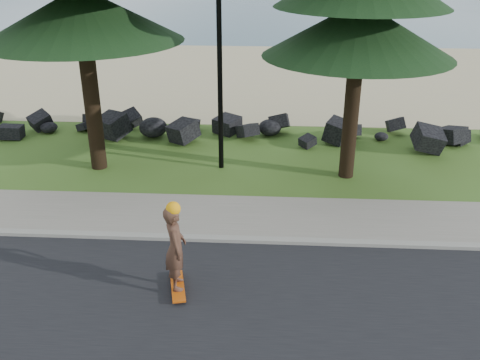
{
  "coord_description": "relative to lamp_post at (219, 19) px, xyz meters",
  "views": [
    {
      "loc": [
        1.37,
        -10.88,
        6.02
      ],
      "look_at": [
        0.73,
        0.0,
        1.06
      ],
      "focal_mm": 40.0,
      "sensor_mm": 36.0,
      "label": 1
    }
  ],
  "objects": [
    {
      "name": "beach_sand",
      "position": [
        0.0,
        11.3,
        -4.13
      ],
      "size": [
        160.0,
        15.0,
        0.01
      ],
      "primitive_type": "cube",
      "color": "#C5B583",
      "rests_on": "ground"
    },
    {
      "name": "sidewalk",
      "position": [
        0.0,
        -3.0,
        -4.09
      ],
      "size": [
        160.0,
        2.0,
        0.08
      ],
      "primitive_type": "cube",
      "color": "slate",
      "rests_on": "ground"
    },
    {
      "name": "skateboarder",
      "position": [
        -0.28,
        -5.92,
        -3.21
      ],
      "size": [
        0.52,
        1.01,
        1.83
      ],
      "rotation": [
        0.0,
        0.0,
        1.8
      ],
      "color": "#C64D0B",
      "rests_on": "ground"
    },
    {
      "name": "road",
      "position": [
        0.0,
        -7.7,
        -4.12
      ],
      "size": [
        160.0,
        7.0,
        0.02
      ],
      "primitive_type": "cube",
      "color": "black",
      "rests_on": "ground"
    },
    {
      "name": "seawall_boulders",
      "position": [
        0.0,
        2.4,
        -4.13
      ],
      "size": [
        60.0,
        2.4,
        1.1
      ],
      "primitive_type": null,
      "color": "black",
      "rests_on": "ground"
    },
    {
      "name": "kerb",
      "position": [
        0.0,
        -4.1,
        -4.08
      ],
      "size": [
        160.0,
        0.2,
        0.1
      ],
      "primitive_type": "cube",
      "color": "gray",
      "rests_on": "ground"
    },
    {
      "name": "ground",
      "position": [
        0.0,
        -3.2,
        -4.13
      ],
      "size": [
        160.0,
        160.0,
        0.0
      ],
      "primitive_type": "plane",
      "color": "#3B561A",
      "rests_on": "ground"
    },
    {
      "name": "lamp_post",
      "position": [
        0.0,
        0.0,
        0.0
      ],
      "size": [
        0.25,
        0.14,
        8.14
      ],
      "color": "black",
      "rests_on": "ground"
    }
  ]
}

